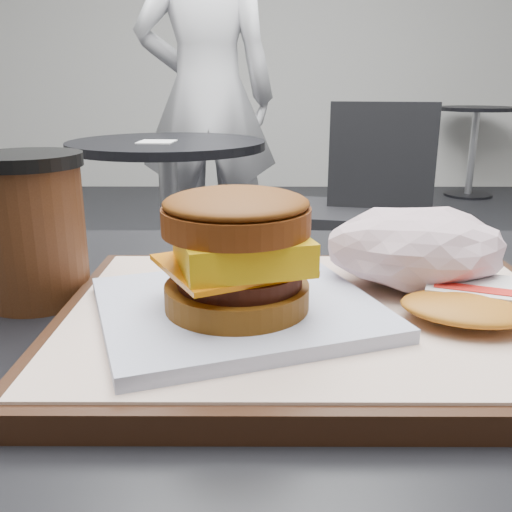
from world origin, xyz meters
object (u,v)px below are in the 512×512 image
object	(u,v)px
neighbor_chair	(348,200)
patron	(207,97)
serving_tray	(316,320)
crumpled_wrapper	(416,248)
neighbor_table	(169,196)
coffee_cup	(32,225)
hash_brown	(479,302)
breakfast_sandwich	(237,265)

from	to	relation	value
neighbor_chair	patron	distance (m)	0.89
serving_tray	crumpled_wrapper	distance (m)	0.11
neighbor_table	serving_tray	bearing A→B (deg)	-77.50
coffee_cup	neighbor_chair	distance (m)	1.83
coffee_cup	neighbor_table	world-z (taller)	coffee_cup
neighbor_table	patron	distance (m)	0.76
serving_tray	patron	size ratio (longest dim) A/B	0.21
serving_tray	neighbor_chair	size ratio (longest dim) A/B	0.43
coffee_cup	patron	distance (m)	2.27
hash_brown	crumpled_wrapper	distance (m)	0.07
neighbor_chair	patron	world-z (taller)	patron
hash_brown	patron	bearing A→B (deg)	99.52
hash_brown	neighbor_chair	distance (m)	1.83
breakfast_sandwich	crumpled_wrapper	world-z (taller)	breakfast_sandwich
breakfast_sandwich	neighbor_chair	bearing A→B (deg)	78.64
breakfast_sandwich	coffee_cup	size ratio (longest dim) A/B	1.87
serving_tray	neighbor_table	distance (m)	1.71
crumpled_wrapper	patron	xyz separation A→B (m)	(-0.36, 2.29, 0.06)
breakfast_sandwich	hash_brown	distance (m)	0.17
hash_brown	crumpled_wrapper	size ratio (longest dim) A/B	0.92
serving_tray	neighbor_table	bearing A→B (deg)	102.50
neighbor_chair	crumpled_wrapper	bearing A→B (deg)	-97.23
serving_tray	neighbor_chair	bearing A→B (deg)	80.31
coffee_cup	neighbor_table	distance (m)	1.62
hash_brown	neighbor_chair	bearing A→B (deg)	83.95
neighbor_table	coffee_cup	bearing A→B (deg)	-85.10
serving_tray	hash_brown	bearing A→B (deg)	-6.76
serving_tray	crumpled_wrapper	size ratio (longest dim) A/B	2.65
hash_brown	patron	xyz separation A→B (m)	(-0.39, 2.35, 0.08)
crumpled_wrapper	neighbor_chair	distance (m)	1.78
hash_brown	serving_tray	bearing A→B (deg)	173.24
patron	serving_tray	bearing A→B (deg)	93.53
crumpled_wrapper	breakfast_sandwich	bearing A→B (deg)	-153.83
serving_tray	coffee_cup	bearing A→B (deg)	163.90
coffee_cup	patron	bearing A→B (deg)	91.24
breakfast_sandwich	patron	distance (m)	2.37
coffee_cup	neighbor_table	xyz separation A→B (m)	(-0.14, 1.59, -0.29)
hash_brown	coffee_cup	world-z (taller)	coffee_cup
hash_brown	neighbor_chair	size ratio (longest dim) A/B	0.15
serving_tray	breakfast_sandwich	xyz separation A→B (m)	(-0.06, -0.02, 0.05)
serving_tray	breakfast_sandwich	distance (m)	0.08
breakfast_sandwich	coffee_cup	xyz separation A→B (m)	(-0.17, 0.09, 0.01)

